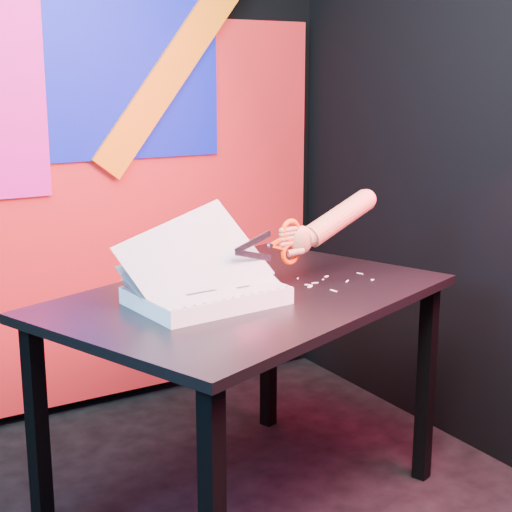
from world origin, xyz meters
TOP-DOWN VIEW (x-y plane):
  - room at (0.00, 0.00)m, footprint 3.01×3.01m
  - backdrop at (0.06, 1.46)m, footprint 2.88×0.05m
  - work_table at (0.52, 0.42)m, footprint 1.44×1.19m
  - printout_stack at (0.36, 0.39)m, footprint 0.48×0.34m
  - scissors at (0.65, 0.41)m, footprint 0.26×0.05m
  - hand_forearm at (0.86, 0.44)m, footprint 0.41×0.12m
  - paper_clippings at (0.81, 0.40)m, footprint 0.26×0.21m

SIDE VIEW (x-z plane):
  - work_table at x=0.52m, z-range 0.29..1.04m
  - paper_clippings at x=0.81m, z-range 0.75..0.75m
  - printout_stack at x=0.36m, z-range 0.62..0.94m
  - scissors at x=0.65m, z-range 0.82..0.97m
  - hand_forearm at x=0.86m, z-range 0.85..1.04m
  - backdrop at x=0.06m, z-range -0.08..2.00m
  - room at x=0.00m, z-range 0.00..2.71m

